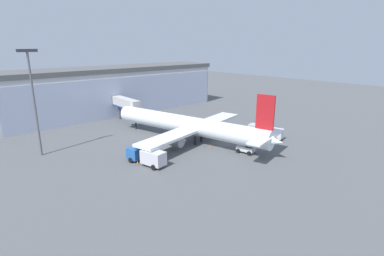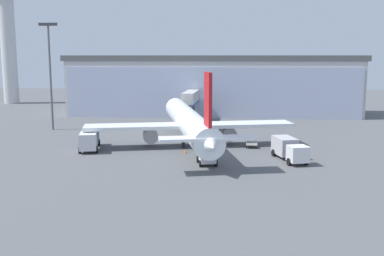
{
  "view_description": "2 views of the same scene",
  "coord_description": "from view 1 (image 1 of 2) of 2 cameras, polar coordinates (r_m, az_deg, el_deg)",
  "views": [
    {
      "loc": [
        -42.42,
        -37.83,
        19.38
      ],
      "look_at": [
        -3.01,
        4.98,
        3.01
      ],
      "focal_mm": 28.0,
      "sensor_mm": 36.0,
      "label": 1
    },
    {
      "loc": [
        1.69,
        -59.11,
        12.9
      ],
      "look_at": [
        -2.4,
        5.52,
        2.54
      ],
      "focal_mm": 42.0,
      "sensor_mm": 36.0,
      "label": 2
    }
  ],
  "objects": [
    {
      "name": "apron_light_mast",
      "position": [
        58.26,
        -27.99,
        5.66
      ],
      "size": [
        3.2,
        0.4,
        18.6
      ],
      "color": "#59595E",
      "rests_on": "ground"
    },
    {
      "name": "catering_truck",
      "position": [
        50.25,
        -8.52,
        -5.35
      ],
      "size": [
        3.69,
        7.59,
        2.65
      ],
      "rotation": [
        0.0,
        0.0,
        1.78
      ],
      "color": "#2659A5",
      "rests_on": "ground"
    },
    {
      "name": "baggage_cart",
      "position": [
        67.27,
        6.04,
        -0.67
      ],
      "size": [
        1.72,
        2.87,
        1.5
      ],
      "rotation": [
        0.0,
        0.0,
        1.53
      ],
      "color": "#9E998C",
      "rests_on": "ground"
    },
    {
      "name": "jet_bridge",
      "position": [
        78.1,
        -12.47,
        4.52
      ],
      "size": [
        2.85,
        11.16,
        6.12
      ],
      "rotation": [
        0.0,
        0.0,
        1.52
      ],
      "color": "beige",
      "rests_on": "ground"
    },
    {
      "name": "safety_cone_wingtip",
      "position": [
        51.37,
        -10.34,
        -6.39
      ],
      "size": [
        0.36,
        0.36,
        0.55
      ],
      "primitive_type": "cone",
      "color": "orange",
      "rests_on": "ground"
    },
    {
      "name": "airplane",
      "position": [
        60.99,
        -0.42,
        0.48
      ],
      "size": [
        30.2,
        39.51,
        11.2
      ],
      "rotation": [
        0.0,
        0.0,
        1.77
      ],
      "color": "white",
      "rests_on": "ground"
    },
    {
      "name": "ground",
      "position": [
        60.05,
        5.34,
        -3.19
      ],
      "size": [
        240.0,
        240.0,
        0.0
      ],
      "primitive_type": "plane",
      "color": "#545659"
    },
    {
      "name": "fuel_truck",
      "position": [
        65.56,
        13.59,
        -0.59
      ],
      "size": [
        3.92,
        7.62,
        2.65
      ],
      "rotation": [
        0.0,
        0.0,
        4.96
      ],
      "color": "silver",
      "rests_on": "ground"
    },
    {
      "name": "terminal_building",
      "position": [
        90.84,
        -14.46,
        7.1
      ],
      "size": [
        64.31,
        14.94,
        13.09
      ],
      "rotation": [
        0.0,
        0.0,
        -0.01
      ],
      "color": "#B5B5B5",
      "rests_on": "ground"
    },
    {
      "name": "pushback_tug",
      "position": [
        56.02,
        10.36,
        -3.73
      ],
      "size": [
        2.67,
        3.47,
        2.3
      ],
      "rotation": [
        0.0,
        0.0,
        1.75
      ],
      "color": "silver",
      "rests_on": "ground"
    },
    {
      "name": "safety_cone_nose",
      "position": [
        57.91,
        3.44,
        -3.58
      ],
      "size": [
        0.36,
        0.36,
        0.55
      ],
      "primitive_type": "cone",
      "color": "orange",
      "rests_on": "ground"
    }
  ]
}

